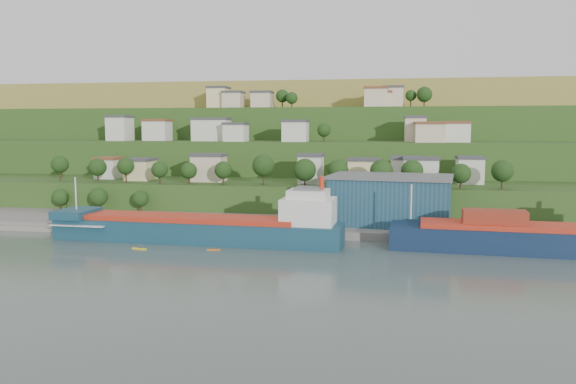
% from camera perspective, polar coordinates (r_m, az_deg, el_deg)
% --- Properties ---
extents(ground, '(500.00, 500.00, 0.00)m').
position_cam_1_polar(ground, '(126.39, -7.27, -5.83)').
color(ground, '#465551').
rests_on(ground, ground).
extents(quay, '(220.00, 26.00, 4.00)m').
position_cam_1_polar(quay, '(149.40, 3.27, -3.87)').
color(quay, slate).
rests_on(quay, ground).
extents(pebble_beach, '(40.00, 18.00, 2.40)m').
position_cam_1_polar(pebble_beach, '(169.31, -23.14, -3.16)').
color(pebble_beach, slate).
rests_on(pebble_beach, ground).
extents(hillside, '(360.00, 211.18, 96.00)m').
position_cam_1_polar(hillside, '(290.29, 2.45, 1.22)').
color(hillside, '#284719').
rests_on(hillside, ground).
extents(cargo_ship_near, '(70.09, 13.73, 17.92)m').
position_cam_1_polar(cargo_ship_near, '(134.89, -8.34, -3.82)').
color(cargo_ship_near, '#133748').
rests_on(cargo_ship_near, ground).
extents(cargo_ship_far, '(67.40, 15.34, 18.15)m').
position_cam_1_polar(cargo_ship_far, '(134.44, 25.92, -4.45)').
color(cargo_ship_far, '#0C1F35').
rests_on(cargo_ship_far, ground).
extents(warehouse, '(33.27, 23.00, 12.80)m').
position_cam_1_polar(warehouse, '(148.39, 10.35, -0.74)').
color(warehouse, navy).
rests_on(warehouse, quay).
extents(caravan, '(7.35, 5.43, 3.17)m').
position_cam_1_polar(caravan, '(165.42, -21.05, -2.31)').
color(caravan, white).
rests_on(caravan, pebble_beach).
extents(dinghy, '(3.59, 1.36, 0.72)m').
position_cam_1_polar(dinghy, '(158.13, -19.38, -3.08)').
color(dinghy, silver).
rests_on(dinghy, pebble_beach).
extents(kayak_orange, '(3.01, 0.94, 0.74)m').
position_cam_1_polar(kayak_orange, '(126.03, -7.56, -5.77)').
color(kayak_orange, orange).
rests_on(kayak_orange, ground).
extents(kayak_yellow, '(3.63, 1.35, 0.90)m').
position_cam_1_polar(kayak_yellow, '(130.15, -14.89, -5.52)').
color(kayak_yellow, yellow).
rests_on(kayak_yellow, ground).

